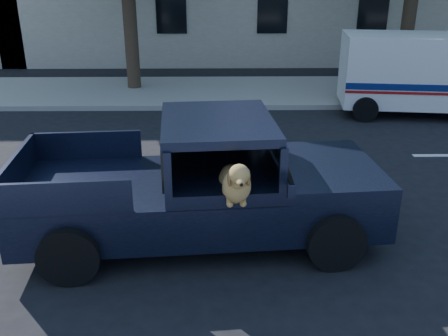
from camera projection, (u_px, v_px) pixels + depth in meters
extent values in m
plane|color=black|center=(294.00, 232.00, 8.07)|extent=(120.00, 120.00, 0.00)
cube|color=gray|center=(254.00, 92.00, 16.54)|extent=(60.00, 4.00, 0.15)
cylinder|color=#332619|center=(130.00, 24.00, 16.04)|extent=(0.44, 0.44, 4.40)
cylinder|color=#332619|center=(408.00, 24.00, 16.17)|extent=(0.44, 0.44, 4.40)
cube|color=black|center=(201.00, 199.00, 7.72)|extent=(5.58, 2.52, 0.69)
cube|color=black|center=(325.00, 169.00, 7.73)|extent=(1.73, 2.21, 0.17)
cube|color=black|center=(217.00, 123.00, 7.28)|extent=(1.78, 2.13, 0.13)
cube|color=black|center=(274.00, 144.00, 7.49)|extent=(0.41, 1.81, 0.59)
cube|color=black|center=(235.00, 199.00, 7.25)|extent=(0.62, 0.62, 0.40)
cube|color=black|center=(291.00, 192.00, 6.36)|extent=(0.11, 0.06, 0.17)
cube|color=silver|center=(413.00, 95.00, 14.21)|extent=(4.26, 2.32, 0.48)
cube|color=silver|center=(404.00, 61.00, 13.88)|extent=(3.49, 2.23, 1.45)
cube|color=#0B1C56|center=(409.00, 88.00, 13.23)|extent=(3.27, 0.42, 0.17)
cube|color=#9E0F0F|center=(408.00, 93.00, 13.29)|extent=(3.27, 0.42, 0.07)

